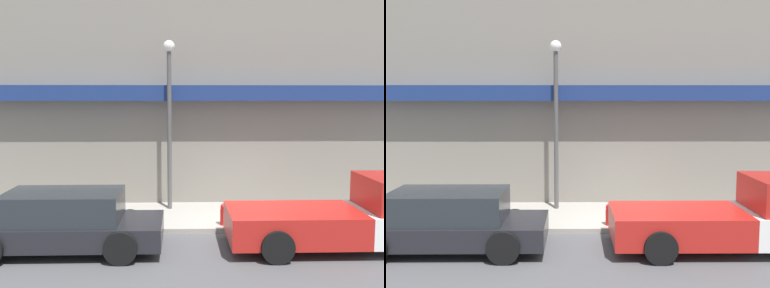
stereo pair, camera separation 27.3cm
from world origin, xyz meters
TOP-DOWN VIEW (x-y plane):
  - ground_plane at (0.00, 0.00)m, footprint 80.00×80.00m
  - sidewalk at (0.00, 1.53)m, footprint 36.00×3.05m
  - building at (-0.02, 4.53)m, footprint 19.80×3.80m
  - pickup_truck at (2.48, -1.22)m, footprint 5.31×2.15m
  - parked_car at (-4.50, -1.22)m, footprint 4.71×2.05m
  - fire_hydrant at (-0.50, 0.35)m, footprint 0.18×0.18m
  - street_lamp at (-2.04, 2.24)m, footprint 0.36×0.36m

SIDE VIEW (x-z plane):
  - ground_plane at x=0.00m, z-range 0.00..0.00m
  - sidewalk at x=0.00m, z-range 0.00..0.14m
  - fire_hydrant at x=-0.50m, z-range 0.14..0.75m
  - parked_car at x=-4.50m, z-range -0.01..1.45m
  - pickup_truck at x=2.48m, z-range -0.10..1.68m
  - street_lamp at x=-2.04m, z-range 0.82..6.17m
  - building at x=-0.02m, z-range -1.34..9.96m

